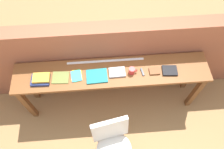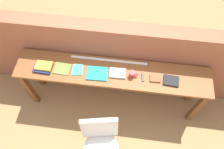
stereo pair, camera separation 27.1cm
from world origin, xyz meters
TOP-DOWN VIEW (x-y plane):
  - ground_plane at (0.00, 0.00)m, footprint 40.00×40.00m
  - brick_wall_back at (0.00, 0.64)m, footprint 6.00×0.20m
  - sideboard at (0.00, 0.30)m, footprint 2.50×0.44m
  - chair_white_moulded at (-0.05, -0.49)m, footprint 0.52×0.53m
  - book_stack_leftmost at (-0.88, 0.25)m, footprint 0.24×0.18m
  - magazine_cycling at (-0.64, 0.26)m, footprint 0.22×0.18m
  - pamphlet_pile_colourful at (-0.44, 0.27)m, footprint 0.15×0.18m
  - book_open_centre at (-0.19, 0.25)m, footprint 0.27×0.21m
  - book_grey_hardcover at (0.07, 0.28)m, footprint 0.21×0.15m
  - mug at (0.25, 0.27)m, footprint 0.11×0.08m
  - multitool_folded at (0.39, 0.26)m, footprint 0.04×0.11m
  - leather_journal_brown at (0.54, 0.26)m, footprint 0.13×0.10m
  - book_repair_rightmost at (0.73, 0.25)m, footprint 0.20×0.16m
  - ruler_metal_back_edge at (-0.07, 0.47)m, footprint 1.00×0.03m

SIDE VIEW (x-z plane):
  - ground_plane at x=0.00m, z-range 0.00..0.00m
  - chair_white_moulded at x=-0.05m, z-range 0.08..0.97m
  - brick_wall_back at x=0.00m, z-range 0.00..1.34m
  - sideboard at x=0.00m, z-range 0.30..1.18m
  - ruler_metal_back_edge at x=-0.07m, z-range 0.88..0.88m
  - pamphlet_pile_colourful at x=-0.44m, z-range 0.88..0.89m
  - magazine_cycling at x=-0.64m, z-range 0.88..0.89m
  - multitool_folded at x=0.39m, z-range 0.88..0.90m
  - book_open_centre at x=-0.19m, z-range 0.88..0.90m
  - leather_journal_brown at x=0.54m, z-range 0.88..0.90m
  - book_repair_rightmost at x=0.73m, z-range 0.88..0.91m
  - book_grey_hardcover at x=0.07m, z-range 0.88..0.91m
  - book_stack_leftmost at x=-0.88m, z-range 0.88..0.94m
  - mug at x=0.25m, z-range 0.88..0.97m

